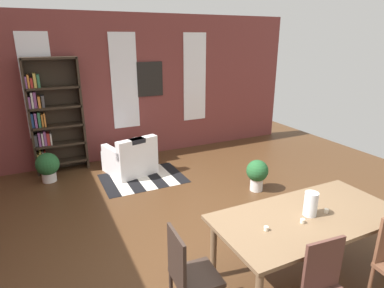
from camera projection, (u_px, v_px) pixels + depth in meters
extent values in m
plane|color=#4C301B|center=(213.00, 255.00, 3.89)|extent=(9.86, 9.86, 0.00)
cube|color=brown|center=(124.00, 88.00, 6.72)|extent=(7.90, 0.12, 2.98)
cube|color=white|center=(39.00, 87.00, 5.95)|extent=(0.55, 0.02, 1.94)
cube|color=white|center=(125.00, 82.00, 6.61)|extent=(0.55, 0.02, 1.94)
cube|color=white|center=(195.00, 78.00, 7.28)|extent=(0.55, 0.02, 1.94)
cube|color=brown|center=(308.00, 217.00, 3.35)|extent=(2.00, 0.98, 0.04)
cylinder|color=brown|center=(213.00, 250.00, 3.42)|extent=(0.07, 0.07, 0.70)
cylinder|color=brown|center=(335.00, 212.00, 4.17)|extent=(0.07, 0.07, 0.70)
cylinder|color=silver|center=(311.00, 204.00, 3.31)|extent=(0.14, 0.14, 0.26)
cylinder|color=silver|center=(303.00, 221.00, 3.19)|extent=(0.04, 0.04, 0.04)
cylinder|color=silver|center=(266.00, 229.00, 3.07)|extent=(0.04, 0.04, 0.04)
cylinder|color=silver|center=(326.00, 211.00, 3.38)|extent=(0.04, 0.04, 0.05)
cube|color=brown|center=(323.00, 266.00, 2.66)|extent=(0.38, 0.06, 0.50)
cylinder|color=brown|center=(370.00, 285.00, 3.12)|extent=(0.04, 0.04, 0.43)
cube|color=#362821|center=(196.00, 277.00, 2.89)|extent=(0.42, 0.42, 0.04)
cube|color=#362821|center=(177.00, 259.00, 2.75)|extent=(0.05, 0.38, 0.50)
cylinder|color=#362821|center=(205.00, 279.00, 3.19)|extent=(0.04, 0.04, 0.43)
cube|color=#2D2319|center=(30.00, 119.00, 5.87)|extent=(0.04, 0.28, 2.17)
cube|color=#2D2319|center=(82.00, 114.00, 6.25)|extent=(0.04, 0.28, 2.17)
cube|color=#2D2319|center=(56.00, 115.00, 6.18)|extent=(0.95, 0.01, 2.17)
cube|color=#2D2319|center=(63.00, 161.00, 6.34)|extent=(0.91, 0.28, 0.04)
cube|color=gold|center=(38.00, 159.00, 6.13)|extent=(0.03, 0.24, 0.21)
cube|color=gold|center=(41.00, 157.00, 6.14)|extent=(0.04, 0.24, 0.26)
cube|color=white|center=(44.00, 157.00, 6.17)|extent=(0.03, 0.24, 0.24)
cube|color=#B22D28|center=(46.00, 157.00, 6.18)|extent=(0.03, 0.23, 0.25)
cube|color=#2D2319|center=(60.00, 144.00, 6.23)|extent=(0.91, 0.28, 0.04)
cube|color=#4C4C51|center=(36.00, 140.00, 6.02)|extent=(0.05, 0.14, 0.22)
cube|color=#8C4C8C|center=(39.00, 139.00, 6.04)|extent=(0.04, 0.20, 0.26)
cube|color=white|center=(43.00, 139.00, 6.06)|extent=(0.03, 0.16, 0.24)
cube|color=#8C4C8C|center=(45.00, 138.00, 6.08)|extent=(0.04, 0.18, 0.27)
cube|color=#B22D28|center=(48.00, 139.00, 6.11)|extent=(0.05, 0.19, 0.23)
cube|color=white|center=(51.00, 139.00, 6.13)|extent=(0.03, 0.19, 0.22)
cube|color=#2D2319|center=(58.00, 126.00, 6.12)|extent=(0.91, 0.28, 0.04)
cube|color=#284C8C|center=(33.00, 120.00, 5.90)|extent=(0.04, 0.15, 0.26)
cube|color=#8C4C8C|center=(36.00, 120.00, 5.92)|extent=(0.04, 0.18, 0.27)
cube|color=#33724C|center=(39.00, 119.00, 5.94)|extent=(0.04, 0.20, 0.28)
cube|color=orange|center=(42.00, 120.00, 5.97)|extent=(0.03, 0.15, 0.24)
cube|color=orange|center=(45.00, 119.00, 5.98)|extent=(0.03, 0.19, 0.25)
cube|color=#2D2319|center=(55.00, 107.00, 6.00)|extent=(0.91, 0.28, 0.04)
cube|color=#8C4C8C|center=(29.00, 102.00, 5.79)|extent=(0.03, 0.19, 0.21)
cube|color=white|center=(32.00, 100.00, 5.80)|extent=(0.03, 0.17, 0.28)
cube|color=#8C4C8C|center=(35.00, 100.00, 5.82)|extent=(0.05, 0.17, 0.28)
cube|color=orange|center=(39.00, 102.00, 5.86)|extent=(0.04, 0.24, 0.21)
cube|color=#4C4C51|center=(43.00, 101.00, 5.88)|extent=(0.05, 0.15, 0.21)
cube|color=#2D2319|center=(53.00, 88.00, 5.89)|extent=(0.91, 0.28, 0.04)
cube|color=#8C4C8C|center=(26.00, 82.00, 5.68)|extent=(0.03, 0.23, 0.20)
cube|color=orange|center=(28.00, 81.00, 5.69)|extent=(0.03, 0.22, 0.23)
cube|color=#B22D28|center=(32.00, 83.00, 5.72)|extent=(0.04, 0.21, 0.17)
cube|color=gold|center=(35.00, 80.00, 5.73)|extent=(0.05, 0.19, 0.25)
cube|color=#33724C|center=(38.00, 81.00, 5.76)|extent=(0.04, 0.19, 0.23)
cube|color=#2D2319|center=(49.00, 58.00, 5.73)|extent=(0.91, 0.28, 0.04)
cube|color=white|center=(130.00, 162.00, 6.26)|extent=(0.97, 0.97, 0.40)
cube|color=white|center=(137.00, 148.00, 5.91)|extent=(0.81, 0.35, 0.35)
cube|color=white|center=(144.00, 145.00, 6.38)|extent=(0.29, 0.73, 0.15)
cube|color=white|center=(113.00, 152.00, 5.97)|extent=(0.29, 0.73, 0.15)
cube|color=black|center=(137.00, 141.00, 5.87)|extent=(0.31, 0.23, 0.08)
cylinder|color=silver|center=(256.00, 184.00, 5.51)|extent=(0.21, 0.21, 0.21)
sphere|color=#235B2D|center=(257.00, 171.00, 5.43)|extent=(0.37, 0.37, 0.37)
cylinder|color=silver|center=(49.00, 177.00, 5.87)|extent=(0.25, 0.25, 0.17)
sphere|color=#235B2D|center=(47.00, 164.00, 5.79)|extent=(0.41, 0.41, 0.41)
cube|color=black|center=(109.00, 185.00, 5.74)|extent=(0.21, 1.08, 0.01)
cube|color=silver|center=(121.00, 183.00, 5.82)|extent=(0.21, 1.08, 0.01)
cube|color=black|center=(132.00, 180.00, 5.91)|extent=(0.21, 1.08, 0.01)
cube|color=silver|center=(143.00, 178.00, 6.00)|extent=(0.21, 1.08, 0.01)
cube|color=black|center=(154.00, 176.00, 6.09)|extent=(0.21, 1.08, 0.01)
cube|color=silver|center=(164.00, 174.00, 6.18)|extent=(0.21, 1.08, 0.01)
cube|color=black|center=(175.00, 172.00, 6.26)|extent=(0.21, 1.08, 0.01)
cube|color=black|center=(150.00, 79.00, 6.83)|extent=(0.56, 0.03, 0.72)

